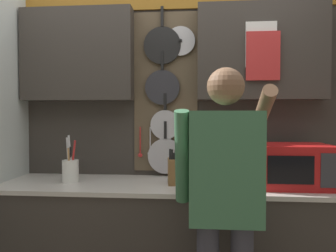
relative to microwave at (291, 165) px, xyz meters
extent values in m
cube|color=#38332D|center=(-0.84, 0.02, -0.60)|extent=(2.32, 0.60, 0.85)
cube|color=beige|center=(-0.84, 0.02, -0.16)|extent=(2.35, 0.63, 0.03)
cube|color=#38332D|center=(-0.84, 0.34, 0.17)|extent=(2.92, 0.04, 2.39)
cube|color=#38332D|center=(-1.57, 0.24, 0.81)|extent=(0.87, 0.16, 0.71)
cube|color=#38332D|center=(-0.16, 0.24, 0.81)|extent=(0.95, 0.16, 0.71)
cube|color=brown|center=(-0.88, 0.31, 0.52)|extent=(0.50, 0.01, 1.25)
cylinder|color=black|center=(-0.91, 0.29, 0.88)|extent=(0.29, 0.02, 0.29)
cube|color=black|center=(-0.91, 0.28, 1.11)|extent=(0.02, 0.02, 0.15)
cylinder|color=#2D2D33|center=(-0.91, 0.29, 0.56)|extent=(0.27, 0.02, 0.27)
cube|color=black|center=(-0.91, 0.28, 0.77)|extent=(0.02, 0.02, 0.15)
cylinder|color=#B7B7BC|center=(-0.88, 0.29, 0.26)|extent=(0.23, 0.02, 0.23)
cube|color=black|center=(-0.88, 0.28, 0.45)|extent=(0.02, 0.02, 0.13)
cylinder|color=#B7B7BC|center=(-0.88, 0.29, 0.02)|extent=(0.28, 0.02, 0.28)
cube|color=black|center=(-0.88, 0.28, 0.22)|extent=(0.02, 0.02, 0.14)
cylinder|color=silver|center=(-0.76, 0.29, 0.92)|extent=(0.23, 0.01, 0.23)
sphere|color=black|center=(-0.76, 0.27, 0.92)|extent=(0.03, 0.03, 0.03)
cylinder|color=red|center=(-1.08, 0.29, 0.14)|extent=(0.01, 0.01, 0.21)
ellipsoid|color=red|center=(-1.08, 0.29, 0.02)|extent=(0.04, 0.01, 0.03)
cylinder|color=silver|center=(-1.00, 0.29, 0.15)|extent=(0.01, 0.01, 0.20)
ellipsoid|color=silver|center=(-1.00, 0.29, 0.03)|extent=(0.04, 0.01, 0.04)
cylinder|color=silver|center=(-0.92, 0.29, 0.14)|extent=(0.01, 0.01, 0.22)
ellipsoid|color=silver|center=(-0.92, 0.29, 0.01)|extent=(0.04, 0.01, 0.04)
cylinder|color=silver|center=(-0.84, 0.29, 0.15)|extent=(0.01, 0.01, 0.20)
ellipsoid|color=silver|center=(-0.84, 0.29, 0.04)|extent=(0.05, 0.01, 0.04)
cylinder|color=silver|center=(-0.76, 0.29, 0.16)|extent=(0.01, 0.01, 0.17)
ellipsoid|color=silver|center=(-0.76, 0.29, 0.07)|extent=(0.05, 0.01, 0.05)
cylinder|color=silver|center=(-0.68, 0.29, 0.15)|extent=(0.01, 0.01, 0.20)
ellipsoid|color=silver|center=(-0.68, 0.29, 0.03)|extent=(0.05, 0.01, 0.05)
cube|color=white|center=(-0.18, 0.15, 0.85)|extent=(0.22, 0.02, 0.32)
cube|color=red|center=(-0.16, 0.14, 0.76)|extent=(0.24, 0.02, 0.35)
cube|color=red|center=(0.00, 0.00, 0.00)|extent=(0.51, 0.39, 0.28)
cube|color=black|center=(-0.06, -0.20, 0.00)|extent=(0.28, 0.01, 0.18)
cube|color=#333338|center=(0.18, -0.20, 0.00)|extent=(0.11, 0.01, 0.21)
cube|color=brown|center=(-0.78, 0.00, -0.05)|extent=(0.13, 0.16, 0.18)
cylinder|color=black|center=(-0.82, -0.03, 0.07)|extent=(0.02, 0.03, 0.07)
cylinder|color=black|center=(-0.81, -0.03, 0.07)|extent=(0.02, 0.03, 0.07)
cylinder|color=black|center=(-0.79, -0.03, 0.06)|extent=(0.02, 0.02, 0.05)
cylinder|color=black|center=(-0.78, -0.03, 0.07)|extent=(0.02, 0.03, 0.07)
cylinder|color=black|center=(-0.77, -0.03, 0.06)|extent=(0.02, 0.03, 0.06)
cylinder|color=black|center=(-0.76, -0.03, 0.07)|extent=(0.02, 0.03, 0.08)
cylinder|color=black|center=(-0.74, -0.03, 0.07)|extent=(0.02, 0.03, 0.08)
cylinder|color=white|center=(-1.54, 0.00, -0.06)|extent=(0.12, 0.12, 0.16)
cylinder|color=black|center=(-1.54, 0.00, 0.02)|extent=(0.02, 0.02, 0.19)
cylinder|color=silver|center=(-1.55, 0.02, 0.04)|extent=(0.03, 0.03, 0.24)
cylinder|color=silver|center=(-1.57, 0.02, 0.05)|extent=(0.03, 0.03, 0.26)
cylinder|color=red|center=(-1.52, 0.00, 0.04)|extent=(0.05, 0.04, 0.24)
cylinder|color=tan|center=(-1.54, -0.03, 0.01)|extent=(0.03, 0.03, 0.19)
cylinder|color=silver|center=(-1.54, 0.00, 0.06)|extent=(0.04, 0.02, 0.27)
cube|color=#3D704C|center=(-0.48, -0.52, 0.06)|extent=(0.38, 0.22, 0.59)
sphere|color=brown|center=(-0.48, -0.52, 0.49)|extent=(0.20, 0.20, 0.20)
cylinder|color=#3D704C|center=(-0.71, -0.49, 0.11)|extent=(0.08, 0.23, 0.53)
cylinder|color=brown|center=(-0.25, -0.29, 0.34)|extent=(0.08, 0.50, 0.33)
camera|label=1|loc=(-0.64, -2.27, 0.34)|focal=35.00mm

